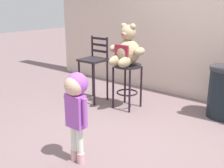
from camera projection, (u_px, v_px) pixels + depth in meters
name	position (u px, v px, depth m)	size (l,w,h in m)	color
ground_plane	(131.00, 134.00, 3.54)	(24.00, 24.00, 0.00)	slate
bar_stool_with_teddy	(127.00, 76.00, 4.30)	(0.42, 0.42, 0.70)	black
teddy_bear	(127.00, 50.00, 4.16)	(0.59, 0.53, 0.62)	tan
child_walking	(76.00, 99.00, 2.75)	(0.31, 0.24, 0.97)	#D7A3A5
bar_chair_empty	(94.00, 64.00, 4.59)	(0.39, 0.39, 1.07)	black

